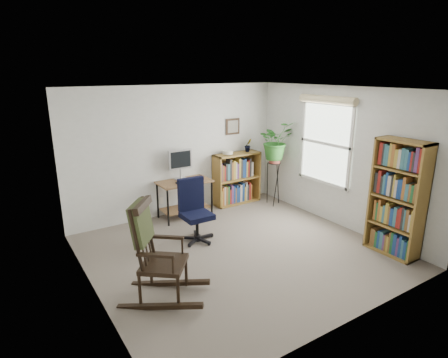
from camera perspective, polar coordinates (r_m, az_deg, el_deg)
floor at (r=5.77m, az=2.19°, el=-11.00°), size 4.20×4.00×0.00m
ceiling at (r=5.14m, az=2.48°, el=13.52°), size 4.20×4.00×0.00m
wall_back at (r=7.01m, az=-7.11°, el=4.26°), size 4.20×0.00×2.40m
wall_front at (r=3.96m, az=19.29°, el=-6.12°), size 4.20×0.00×2.40m
wall_left at (r=4.52m, az=-20.08°, el=-3.41°), size 0.00×4.00×2.40m
wall_right at (r=6.73m, az=17.16°, el=3.14°), size 0.00×4.00×2.40m
window at (r=6.85m, az=15.18°, el=5.24°), size 0.12×1.20×1.50m
desk at (r=6.97m, az=-5.98°, el=-3.05°), size 0.97×0.53×0.70m
monitor at (r=6.91m, az=-6.66°, el=2.20°), size 0.46×0.16×0.56m
keyboard at (r=6.76m, az=-5.61°, el=-0.45°), size 0.40×0.15×0.02m
office_chair at (r=5.93m, az=-4.16°, el=-4.86°), size 0.58×0.58×1.02m
rocking_chair at (r=4.49m, az=-9.24°, el=-10.75°), size 1.23×1.18×1.24m
low_bookshelf at (r=7.63m, az=1.96°, el=0.10°), size 0.99×0.33×1.04m
tall_bookshelf at (r=5.97m, az=24.92°, el=-2.71°), size 0.32×0.75×1.72m
plant_stand at (r=7.60m, az=7.61°, el=-0.18°), size 0.36×0.36×1.02m
spider_plant at (r=7.36m, az=7.95°, el=8.56°), size 1.69×1.88×1.46m
potted_plant_small at (r=7.66m, az=3.68°, el=4.58°), size 0.13×0.24×0.11m
framed_picture at (r=7.53m, az=1.38°, el=8.00°), size 0.32×0.04×0.32m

